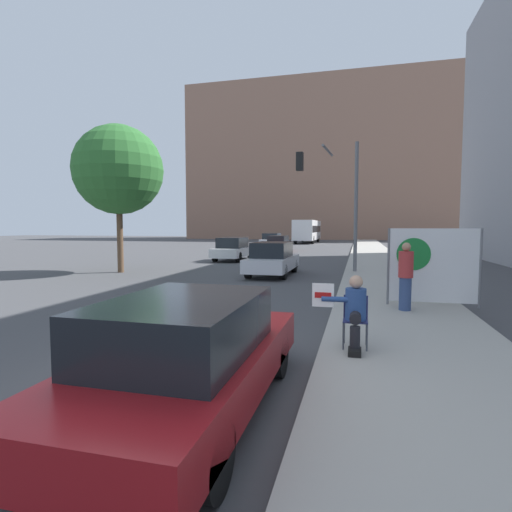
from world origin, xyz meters
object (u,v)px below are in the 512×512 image
car_on_road_midblock (233,249)px  city_bus_on_road (307,230)px  parked_car_curbside (188,355)px  car_on_road_far_lane (272,240)px  jogger_on_sidewalk (406,276)px  pedestrian_behind (432,266)px  protest_banner (432,265)px  car_on_road_nearest (273,259)px  street_tree_near_curb (118,170)px  seated_protester (354,310)px  car_on_road_distant (279,243)px  traffic_light_pole (334,186)px

car_on_road_midblock → city_bus_on_road: (1.08, 29.41, 1.01)m
parked_car_curbside → car_on_road_far_lane: bearing=100.8°
car_on_road_far_lane → jogger_on_sidewalk: bearing=-72.4°
jogger_on_sidewalk → car_on_road_midblock: bearing=-34.5°
pedestrian_behind → parked_car_curbside: size_ratio=0.39×
protest_banner → car_on_road_nearest: protest_banner is taller
parked_car_curbside → street_tree_near_curb: size_ratio=0.63×
car_on_road_far_lane → street_tree_near_curb: size_ratio=0.64×
seated_protester → car_on_road_nearest: size_ratio=0.27×
car_on_road_midblock → car_on_road_distant: 10.74m
jogger_on_sidewalk → parked_car_curbside: 6.61m
protest_banner → car_on_road_midblock: (-9.59, 13.65, -0.46)m
car_on_road_nearest → car_on_road_distant: car_on_road_nearest is taller
pedestrian_behind → traffic_light_pole: bearing=49.4°
protest_banner → car_on_road_far_lane: (-10.87, 31.39, -0.46)m
traffic_light_pole → car_on_road_nearest: 4.34m
parked_car_curbside → protest_banner: bearing=60.9°
car_on_road_nearest → car_on_road_distant: 18.09m
seated_protester → car_on_road_nearest: bearing=116.3°
pedestrian_behind → protest_banner: 1.81m
jogger_on_sidewalk → car_on_road_nearest: bearing=-32.9°
car_on_road_far_lane → city_bus_on_road: (2.36, 11.67, 1.01)m
seated_protester → parked_car_curbside: size_ratio=0.28×
car_on_road_nearest → street_tree_near_curb: size_ratio=0.65×
protest_banner → car_on_road_far_lane: protest_banner is taller
pedestrian_behind → car_on_road_midblock: 15.45m
parked_car_curbside → car_on_road_nearest: bearing=97.9°
traffic_light_pole → parked_car_curbside: 14.74m
parked_car_curbside → car_on_road_far_lane: car_on_road_far_lane is taller
seated_protester → jogger_on_sidewalk: bearing=78.6°
seated_protester → car_on_road_distant: bearing=111.0°
jogger_on_sidewalk → traffic_light_pole: bearing=-51.7°
car_on_road_far_lane → street_tree_near_curb: (-1.83, -25.47, 4.06)m
car_on_road_midblock → street_tree_near_curb: size_ratio=0.62×
protest_banner → traffic_light_pole: (-2.90, 7.77, 2.81)m
traffic_light_pole → city_bus_on_road: (-5.61, 35.29, -2.27)m
city_bus_on_road → jogger_on_sidewalk: bearing=-79.9°
jogger_on_sidewalk → street_tree_near_curb: street_tree_near_curb is taller
traffic_light_pole → street_tree_near_curb: bearing=-169.3°
protest_banner → parked_car_curbside: (-3.66, -6.57, -0.51)m
jogger_on_sidewalk → car_on_road_nearest: jogger_on_sidewalk is taller
pedestrian_behind → street_tree_near_curb: 14.16m
seated_protester → car_on_road_midblock: size_ratio=0.28×
car_on_road_far_lane → street_tree_near_curb: street_tree_near_curb is taller
seated_protester → jogger_on_sidewalk: jogger_on_sidewalk is taller
seated_protester → pedestrian_behind: bearing=77.2°
traffic_light_pole → seated_protester: bearing=-84.9°
seated_protester → street_tree_near_curb: size_ratio=0.17×
pedestrian_behind → city_bus_on_road: 42.22m
jogger_on_sidewalk → traffic_light_pole: traffic_light_pole is taller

